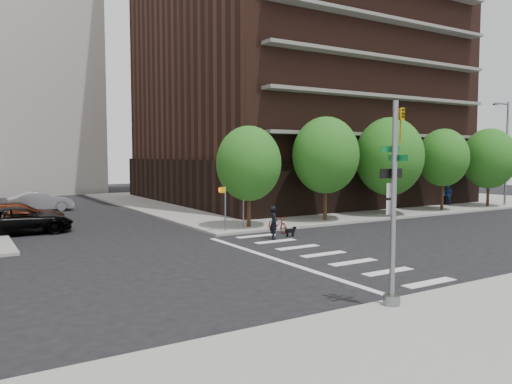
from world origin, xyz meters
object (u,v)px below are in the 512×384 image
(scooter, at_px, (278,224))
(dog_walker, at_px, (274,223))
(parked_car_black, at_px, (21,221))
(parked_car_silver, at_px, (41,202))
(parked_car_maroon, at_px, (18,216))
(pedestrian_far, at_px, (448,194))
(traffic_signal, at_px, (394,220))

(scooter, relative_size, dog_walker, 1.03)
(parked_car_black, xyz_separation_m, dog_walker, (11.52, -9.04, 0.12))
(parked_car_silver, height_order, scooter, parked_car_silver)
(parked_car_maroon, height_order, pedestrian_far, pedestrian_far)
(traffic_signal, height_order, pedestrian_far, traffic_signal)
(parked_car_maroon, height_order, parked_car_silver, parked_car_maroon)
(parked_car_maroon, xyz_separation_m, scooter, (12.97, -9.40, -0.35))
(parked_car_silver, relative_size, scooter, 2.64)
(parked_car_black, height_order, dog_walker, dog_walker)
(traffic_signal, xyz_separation_m, parked_car_silver, (-5.03, 32.92, -1.89))
(pedestrian_far, bearing_deg, traffic_signal, -48.08)
(traffic_signal, distance_m, parked_car_silver, 33.36)
(parked_car_black, bearing_deg, dog_walker, -127.74)
(parked_car_silver, relative_size, pedestrian_far, 2.57)
(parked_car_black, relative_size, parked_car_silver, 1.15)
(parked_car_black, bearing_deg, traffic_signal, -159.58)
(pedestrian_far, bearing_deg, dog_walker, -67.66)
(parked_car_maroon, bearing_deg, parked_car_silver, -20.81)
(pedestrian_far, bearing_deg, parked_car_maroon, -91.59)
(traffic_signal, relative_size, pedestrian_far, 3.14)
(traffic_signal, height_order, parked_car_black, traffic_signal)
(traffic_signal, xyz_separation_m, dog_walker, (3.79, 12.16, -1.80))
(parked_car_maroon, relative_size, dog_walker, 3.18)
(traffic_signal, distance_m, scooter, 15.12)
(traffic_signal, bearing_deg, scooter, 69.34)
(traffic_signal, height_order, parked_car_maroon, traffic_signal)
(scooter, bearing_deg, parked_car_black, 149.93)
(traffic_signal, xyz_separation_m, scooter, (5.28, 13.99, -2.21))
(parked_car_silver, bearing_deg, dog_walker, -157.57)
(dog_walker, distance_m, pedestrian_far, 23.23)
(dog_walker, bearing_deg, pedestrian_far, -50.62)
(dog_walker, xyz_separation_m, pedestrian_far, (22.39, 6.18, 0.20))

